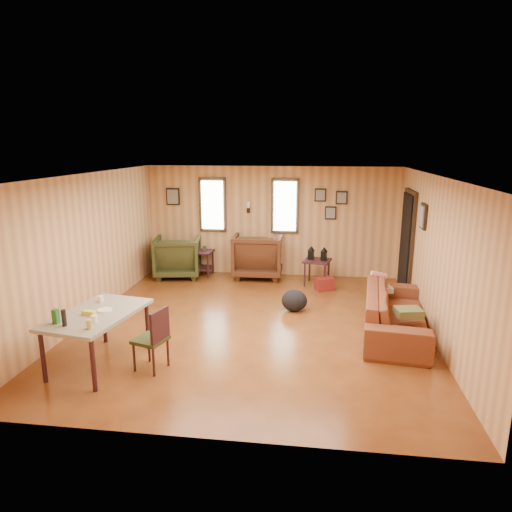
% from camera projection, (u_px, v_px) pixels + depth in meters
% --- Properties ---
extents(room, '(5.54, 6.04, 2.44)m').
position_uv_depth(room, '(265.00, 249.00, 7.38)').
color(room, brown).
rests_on(room, ground).
extents(sofa, '(0.94, 2.36, 0.90)m').
position_uv_depth(sofa, '(396.00, 305.00, 7.00)').
color(sofa, brown).
rests_on(sofa, ground).
extents(recliner_brown, '(1.06, 1.00, 1.07)m').
position_uv_depth(recliner_brown, '(258.00, 253.00, 9.99)').
color(recliner_brown, '#482715').
rests_on(recliner_brown, ground).
extents(recliner_green, '(1.10, 1.05, 0.98)m').
position_uv_depth(recliner_green, '(178.00, 255.00, 10.00)').
color(recliner_green, '#323719').
rests_on(recliner_green, ground).
extents(end_table, '(0.57, 0.52, 0.68)m').
position_uv_depth(end_table, '(201.00, 258.00, 10.13)').
color(end_table, '#37181D').
rests_on(end_table, ground).
extents(side_table, '(0.62, 0.62, 0.83)m').
position_uv_depth(side_table, '(317.00, 259.00, 9.39)').
color(side_table, '#37181D').
rests_on(side_table, ground).
extents(cooler, '(0.43, 0.38, 0.25)m').
position_uv_depth(cooler, '(325.00, 284.00, 9.14)').
color(cooler, maroon).
rests_on(cooler, ground).
extents(backpack, '(0.50, 0.41, 0.39)m').
position_uv_depth(backpack, '(294.00, 301.00, 7.97)').
color(backpack, black).
rests_on(backpack, ground).
extents(sofa_pillows, '(0.65, 1.60, 0.33)m').
position_uv_depth(sofa_pillows, '(393.00, 297.00, 7.22)').
color(sofa_pillows, brown).
rests_on(sofa_pillows, sofa).
extents(dining_table, '(1.08, 1.54, 0.93)m').
position_uv_depth(dining_table, '(97.00, 318.00, 5.92)').
color(dining_table, gray).
rests_on(dining_table, ground).
extents(dining_chair, '(0.47, 0.47, 0.84)m').
position_uv_depth(dining_chair, '(154.00, 336.00, 5.83)').
color(dining_chair, '#323719').
rests_on(dining_chair, ground).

